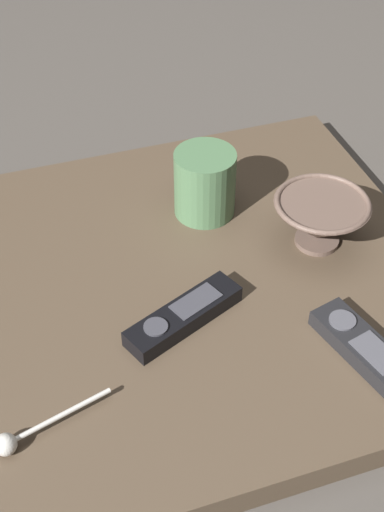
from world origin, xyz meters
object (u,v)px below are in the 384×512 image
at_px(tv_remote_near, 364,348).
at_px(tv_remote_far, 184,316).
at_px(coffee_mug, 205,184).
at_px(teaspoon, 18,438).
at_px(cereal_bowl, 320,220).

height_order(tv_remote_near, tv_remote_far, tv_remote_far).
distance_m(coffee_mug, teaspoon, 0.46).
xyz_separation_m(coffee_mug, teaspoon, (0.32, -0.33, -0.04)).
height_order(cereal_bowl, tv_remote_far, cereal_bowl).
bearing_deg(teaspoon, tv_remote_near, 89.19).
distance_m(tv_remote_near, tv_remote_far, 0.23).
xyz_separation_m(cereal_bowl, coffee_mug, (-0.12, -0.13, 0.01)).
bearing_deg(teaspoon, tv_remote_far, 116.51).
bearing_deg(tv_remote_near, tv_remote_far, -121.76).
distance_m(cereal_bowl, tv_remote_far, 0.25).
bearing_deg(tv_remote_near, cereal_bowl, 169.75).
bearing_deg(cereal_bowl, coffee_mug, -132.47).
height_order(cereal_bowl, tv_remote_near, cereal_bowl).
bearing_deg(tv_remote_far, cereal_bowl, 110.60).
height_order(cereal_bowl, teaspoon, cereal_bowl).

